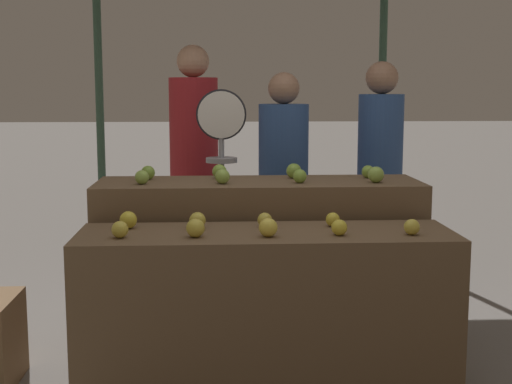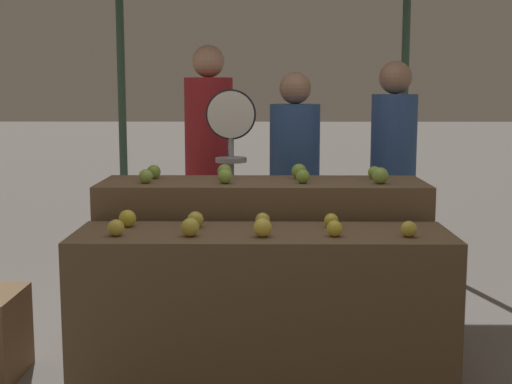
{
  "view_description": "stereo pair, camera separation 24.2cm",
  "coord_description": "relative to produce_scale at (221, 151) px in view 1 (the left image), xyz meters",
  "views": [
    {
      "loc": [
        -0.24,
        -3.34,
        1.48
      ],
      "look_at": [
        -0.03,
        0.3,
        0.95
      ],
      "focal_mm": 50.0,
      "sensor_mm": 36.0,
      "label": 1
    },
    {
      "loc": [
        0.0,
        -3.35,
        1.48
      ],
      "look_at": [
        -0.03,
        0.3,
        0.95
      ],
      "focal_mm": 50.0,
      "sensor_mm": 36.0,
      "label": 2
    }
  ],
  "objects": [
    {
      "name": "apple_front_1",
      "position": [
        -0.13,
        -1.3,
        -0.24
      ],
      "size": [
        0.09,
        0.09,
        0.09
      ],
      "primitive_type": "sphere",
      "color": "gold",
      "rests_on": "display_counter_front"
    },
    {
      "name": "apple_front_6",
      "position": [
        -0.13,
        -1.09,
        -0.25
      ],
      "size": [
        0.08,
        0.08,
        0.08
      ],
      "primitive_type": "sphere",
      "color": "gold",
      "rests_on": "display_counter_front"
    },
    {
      "name": "display_counter_front",
      "position": [
        0.2,
        -1.19,
        -0.69
      ],
      "size": [
        1.81,
        0.55,
        0.8
      ],
      "primitive_type": "cube",
      "color": "brown",
      "rests_on": "ground_plane"
    },
    {
      "name": "apple_front_3",
      "position": [
        0.54,
        -1.3,
        -0.25
      ],
      "size": [
        0.08,
        0.08,
        0.08
      ],
      "primitive_type": "sphere",
      "color": "gold",
      "rests_on": "display_counter_front"
    },
    {
      "name": "apple_back_6",
      "position": [
        0.41,
        -0.49,
        -0.08
      ],
      "size": [
        0.09,
        0.09,
        0.09
      ],
      "primitive_type": "sphere",
      "color": "#84AD3D",
      "rests_on": "display_counter_back"
    },
    {
      "name": "apple_back_1",
      "position": [
        -0.0,
        -0.7,
        -0.08
      ],
      "size": [
        0.08,
        0.08,
        0.08
      ],
      "primitive_type": "sphere",
      "color": "#8EB247",
      "rests_on": "display_counter_back"
    },
    {
      "name": "apple_front_7",
      "position": [
        0.21,
        -1.08,
        -0.25
      ],
      "size": [
        0.07,
        0.07,
        0.07
      ],
      "primitive_type": "sphere",
      "color": "gold",
      "rests_on": "display_counter_front"
    },
    {
      "name": "person_customer_right",
      "position": [
        -0.2,
        0.74,
        -0.04
      ],
      "size": [
        0.49,
        0.49,
        1.8
      ],
      "rotation": [
        0.0,
        0.0,
        3.66
      ],
      "color": "#2D2D38",
      "rests_on": "ground_plane"
    },
    {
      "name": "apple_front_0",
      "position": [
        -0.48,
        -1.3,
        -0.25
      ],
      "size": [
        0.08,
        0.08,
        0.08
      ],
      "primitive_type": "sphere",
      "color": "gold",
      "rests_on": "display_counter_front"
    },
    {
      "name": "apple_back_7",
      "position": [
        0.84,
        -0.49,
        -0.08
      ],
      "size": [
        0.07,
        0.07,
        0.07
      ],
      "primitive_type": "sphere",
      "color": "#84AD3D",
      "rests_on": "display_counter_back"
    },
    {
      "name": "display_counter_back",
      "position": [
        0.2,
        -0.59,
        -0.6
      ],
      "size": [
        1.81,
        0.55,
        0.97
      ],
      "primitive_type": "cube",
      "color": "brown",
      "rests_on": "ground_plane"
    },
    {
      "name": "apple_back_3",
      "position": [
        0.84,
        -0.7,
        -0.07
      ],
      "size": [
        0.09,
        0.09,
        0.09
      ],
      "primitive_type": "sphere",
      "color": "#8EB247",
      "rests_on": "display_counter_back"
    },
    {
      "name": "apple_back_2",
      "position": [
        0.42,
        -0.69,
        -0.08
      ],
      "size": [
        0.08,
        0.08,
        0.08
      ],
      "primitive_type": "sphere",
      "color": "#84AD3D",
      "rests_on": "display_counter_back"
    },
    {
      "name": "apple_front_8",
      "position": [
        0.54,
        -1.08,
        -0.25
      ],
      "size": [
        0.07,
        0.07,
        0.07
      ],
      "primitive_type": "sphere",
      "color": "gold",
      "rests_on": "display_counter_front"
    },
    {
      "name": "apple_back_5",
      "position": [
        -0.02,
        -0.47,
        -0.08
      ],
      "size": [
        0.08,
        0.08,
        0.08
      ],
      "primitive_type": "sphere",
      "color": "#84AD3D",
      "rests_on": "display_counter_back"
    },
    {
      "name": "apple_front_2",
      "position": [
        0.21,
        -1.31,
        -0.24
      ],
      "size": [
        0.09,
        0.09,
        0.09
      ],
      "primitive_type": "sphere",
      "color": "yellow",
      "rests_on": "display_counter_front"
    },
    {
      "name": "apple_front_5",
      "position": [
        -0.47,
        -1.07,
        -0.24
      ],
      "size": [
        0.09,
        0.09,
        0.09
      ],
      "primitive_type": "sphere",
      "color": "gold",
      "rests_on": "display_counter_front"
    },
    {
      "name": "apple_back_4",
      "position": [
        -0.42,
        -0.5,
        -0.08
      ],
      "size": [
        0.08,
        0.08,
        0.08
      ],
      "primitive_type": "sphere",
      "color": "#7AA338",
      "rests_on": "display_counter_back"
    },
    {
      "name": "person_customer_left",
      "position": [
        1.08,
        0.25,
        -0.11
      ],
      "size": [
        0.39,
        0.39,
        1.67
      ],
      "rotation": [
        0.0,
        0.0,
        3.46
      ],
      "color": "#2D2D38",
      "rests_on": "ground_plane"
    },
    {
      "name": "person_vendor_at_scale",
      "position": [
        0.42,
        0.19,
        -0.17
      ],
      "size": [
        0.33,
        0.33,
        1.59
      ],
      "rotation": [
        0.0,
        0.0,
        3.14
      ],
      "color": "#2D2D38",
      "rests_on": "ground_plane"
    },
    {
      "name": "apple_front_4",
      "position": [
        0.88,
        -1.31,
        -0.25
      ],
      "size": [
        0.08,
        0.08,
        0.08
      ],
      "primitive_type": "sphere",
      "color": "gold",
      "rests_on": "display_counter_front"
    },
    {
      "name": "apple_back_0",
      "position": [
        -0.44,
        -0.69,
        -0.08
      ],
      "size": [
        0.08,
        0.08,
        0.08
      ],
      "primitive_type": "sphere",
      "color": "#8EB247",
      "rests_on": "display_counter_back"
    },
    {
      "name": "produce_scale",
      "position": [
        0.0,
        0.0,
        0.0
      ],
      "size": [
        0.32,
        0.2,
        1.48
      ],
      "color": "#99999E",
      "rests_on": "ground_plane"
    }
  ]
}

